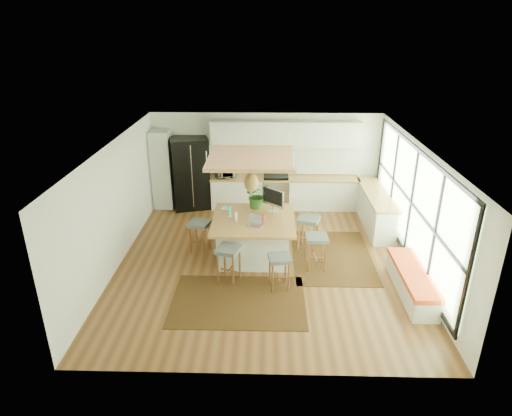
{
  "coord_description": "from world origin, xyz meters",
  "views": [
    {
      "loc": [
        0.05,
        -8.77,
        5.03
      ],
      "look_at": [
        -0.2,
        0.5,
        1.1
      ],
      "focal_mm": 30.92,
      "sensor_mm": 36.0,
      "label": 1
    }
  ],
  "objects_px": {
    "fridge": "(191,177)",
    "island": "(254,237)",
    "stool_right_back": "(308,234)",
    "monitor": "(273,201)",
    "stool_right_front": "(316,253)",
    "stool_left_side": "(200,238)",
    "stool_near_right": "(279,272)",
    "laptop": "(254,220)",
    "microwave": "(225,171)",
    "stool_near_left": "(229,265)",
    "island_plant": "(257,198)"
  },
  "relations": [
    {
      "from": "fridge",
      "to": "monitor",
      "type": "relative_size",
      "value": 3.29
    },
    {
      "from": "stool_right_back",
      "to": "monitor",
      "type": "xyz_separation_m",
      "value": [
        -0.85,
        0.02,
        0.83
      ]
    },
    {
      "from": "fridge",
      "to": "island_plant",
      "type": "xyz_separation_m",
      "value": [
        1.96,
        -2.23,
        0.25
      ]
    },
    {
      "from": "stool_near_right",
      "to": "stool_right_front",
      "type": "relative_size",
      "value": 0.93
    },
    {
      "from": "island_plant",
      "to": "stool_right_back",
      "type": "bearing_deg",
      "value": -12.27
    },
    {
      "from": "stool_near_left",
      "to": "stool_right_back",
      "type": "relative_size",
      "value": 0.97
    },
    {
      "from": "fridge",
      "to": "laptop",
      "type": "height_order",
      "value": "fridge"
    },
    {
      "from": "stool_right_back",
      "to": "stool_left_side",
      "type": "bearing_deg",
      "value": -174.54
    },
    {
      "from": "stool_near_left",
      "to": "microwave",
      "type": "xyz_separation_m",
      "value": [
        -0.43,
        4.0,
        0.74
      ]
    },
    {
      "from": "microwave",
      "to": "island_plant",
      "type": "bearing_deg",
      "value": -82.66
    },
    {
      "from": "stool_near_left",
      "to": "island_plant",
      "type": "bearing_deg",
      "value": 72.85
    },
    {
      "from": "stool_near_left",
      "to": "island_plant",
      "type": "relative_size",
      "value": 1.2
    },
    {
      "from": "fridge",
      "to": "island_plant",
      "type": "height_order",
      "value": "fridge"
    },
    {
      "from": "island",
      "to": "microwave",
      "type": "distance_m",
      "value": 3.1
    },
    {
      "from": "stool_left_side",
      "to": "fridge",
      "type": "bearing_deg",
      "value": 103.17
    },
    {
      "from": "stool_near_left",
      "to": "stool_left_side",
      "type": "bearing_deg",
      "value": 121.92
    },
    {
      "from": "microwave",
      "to": "stool_near_right",
      "type": "bearing_deg",
      "value": -87.07
    },
    {
      "from": "monitor",
      "to": "microwave",
      "type": "distance_m",
      "value": 2.83
    },
    {
      "from": "stool_left_side",
      "to": "monitor",
      "type": "relative_size",
      "value": 1.23
    },
    {
      "from": "stool_right_back",
      "to": "stool_left_side",
      "type": "height_order",
      "value": "stool_right_back"
    },
    {
      "from": "microwave",
      "to": "monitor",
      "type": "bearing_deg",
      "value": -77.64
    },
    {
      "from": "island",
      "to": "stool_right_front",
      "type": "bearing_deg",
      "value": -21.17
    },
    {
      "from": "stool_near_left",
      "to": "laptop",
      "type": "xyz_separation_m",
      "value": [
        0.5,
        0.75,
        0.7
      ]
    },
    {
      "from": "microwave",
      "to": "stool_left_side",
      "type": "bearing_deg",
      "value": -113.37
    },
    {
      "from": "stool_near_right",
      "to": "stool_near_left",
      "type": "bearing_deg",
      "value": 166.29
    },
    {
      "from": "laptop",
      "to": "microwave",
      "type": "bearing_deg",
      "value": 127.29
    },
    {
      "from": "stool_near_right",
      "to": "microwave",
      "type": "height_order",
      "value": "microwave"
    },
    {
      "from": "laptop",
      "to": "monitor",
      "type": "relative_size",
      "value": 0.53
    },
    {
      "from": "stool_right_back",
      "to": "island_plant",
      "type": "bearing_deg",
      "value": 167.73
    },
    {
      "from": "microwave",
      "to": "stool_right_back",
      "type": "bearing_deg",
      "value": -64.87
    },
    {
      "from": "stool_right_back",
      "to": "monitor",
      "type": "relative_size",
      "value": 1.26
    },
    {
      "from": "stool_right_back",
      "to": "microwave",
      "type": "relative_size",
      "value": 1.55
    },
    {
      "from": "stool_left_side",
      "to": "island",
      "type": "bearing_deg",
      "value": -6.75
    },
    {
      "from": "island",
      "to": "island_plant",
      "type": "relative_size",
      "value": 2.89
    },
    {
      "from": "stool_right_back",
      "to": "microwave",
      "type": "height_order",
      "value": "microwave"
    },
    {
      "from": "stool_near_left",
      "to": "microwave",
      "type": "height_order",
      "value": "microwave"
    },
    {
      "from": "stool_near_left",
      "to": "microwave",
      "type": "relative_size",
      "value": 1.51
    },
    {
      "from": "monitor",
      "to": "stool_near_left",
      "type": "bearing_deg",
      "value": -79.99
    },
    {
      "from": "laptop",
      "to": "microwave",
      "type": "height_order",
      "value": "microwave"
    },
    {
      "from": "stool_near_right",
      "to": "stool_left_side",
      "type": "relative_size",
      "value": 0.94
    },
    {
      "from": "fridge",
      "to": "stool_right_front",
      "type": "relative_size",
      "value": 2.64
    },
    {
      "from": "island",
      "to": "stool_near_right",
      "type": "distance_m",
      "value": 1.47
    },
    {
      "from": "stool_near_right",
      "to": "monitor",
      "type": "distance_m",
      "value": 1.96
    },
    {
      "from": "fridge",
      "to": "stool_right_back",
      "type": "bearing_deg",
      "value": -53.25
    },
    {
      "from": "island",
      "to": "monitor",
      "type": "bearing_deg",
      "value": 42.86
    },
    {
      "from": "stool_right_back",
      "to": "stool_left_side",
      "type": "xyz_separation_m",
      "value": [
        -2.55,
        -0.24,
        0.0
      ]
    },
    {
      "from": "island",
      "to": "monitor",
      "type": "relative_size",
      "value": 2.95
    },
    {
      "from": "monitor",
      "to": "microwave",
      "type": "height_order",
      "value": "monitor"
    },
    {
      "from": "island",
      "to": "stool_right_front",
      "type": "distance_m",
      "value": 1.49
    },
    {
      "from": "fridge",
      "to": "island",
      "type": "relative_size",
      "value": 1.12
    }
  ]
}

